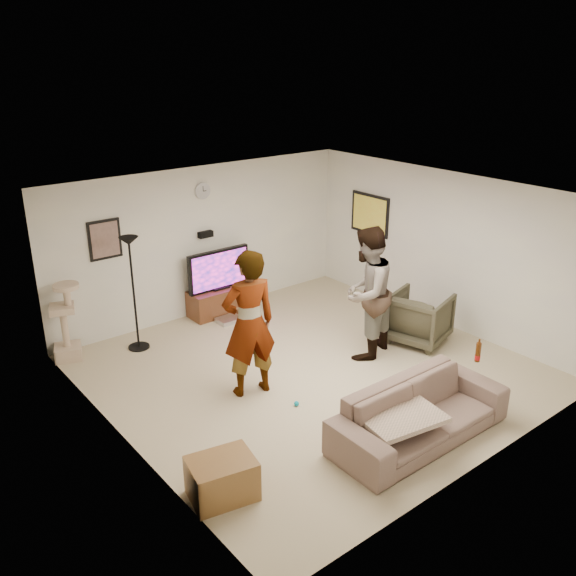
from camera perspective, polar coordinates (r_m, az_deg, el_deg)
floor at (r=8.73m, az=2.13°, el=-7.71°), size 5.50×5.50×0.02m
ceiling at (r=7.83m, az=2.38°, el=8.64°), size 5.50×5.50×0.02m
wall_back at (r=10.32m, az=-7.81°, el=4.35°), size 5.50×0.04×2.50m
wall_front at (r=6.57m, az=18.24°, el=-6.79°), size 5.50×0.04×2.50m
wall_left at (r=6.87m, az=-15.48°, el=-5.20°), size 0.04×5.50×2.50m
wall_right at (r=10.12m, az=14.14°, el=3.55°), size 0.04×5.50×2.50m
wall_clock at (r=10.08m, az=-7.97°, el=8.94°), size 0.26×0.04×0.26m
wall_speaker at (r=10.23m, az=-7.67°, el=4.97°), size 0.25×0.10×0.10m
picture_back at (r=9.48m, az=-16.67°, el=4.33°), size 0.42×0.03×0.52m
picture_right at (r=11.03m, az=7.61°, el=6.82°), size 0.03×0.78×0.62m
tv_stand at (r=10.52m, az=-6.33°, el=-1.18°), size 1.09×0.45×0.45m
console_box at (r=10.24m, az=-5.50°, el=-2.94°), size 0.40×0.30×0.07m
tv at (r=10.31m, az=-6.46°, el=1.73°), size 1.14×0.08×0.68m
tv_screen at (r=10.28m, az=-6.32°, el=1.67°), size 1.05×0.01×0.60m
floor_lamp at (r=9.27m, az=-14.14°, el=-0.58°), size 0.32×0.32×1.74m
cat_tree at (r=9.36m, az=-20.12°, el=-2.99°), size 0.48×0.48×1.16m
person_left at (r=7.79m, az=-3.64°, el=-3.34°), size 0.80×0.60×1.96m
person_right at (r=8.83m, az=7.30°, el=-0.48°), size 1.14×1.01×1.95m
sofa at (r=7.34m, az=12.17°, el=-11.31°), size 2.25×0.90×0.65m
throw_blanket at (r=7.04m, az=10.31°, el=-11.60°), size 1.00×0.84×0.06m
beer_bottle at (r=7.86m, az=17.26°, el=-5.72°), size 0.06×0.06×0.25m
armchair at (r=9.60m, az=12.10°, el=-2.73°), size 1.06×1.04×0.78m
side_table at (r=6.46m, az=-6.16°, el=-17.19°), size 0.74×0.61×0.43m
toy_ball at (r=7.91m, az=0.80°, el=-10.69°), size 0.07×0.07×0.07m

